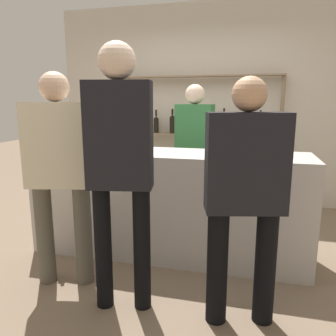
% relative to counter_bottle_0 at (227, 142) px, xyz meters
% --- Properties ---
extents(ground_plane, '(16.00, 16.00, 0.00)m').
position_rel_counter_bottle_0_xyz_m(ground_plane, '(-0.54, 0.06, -1.11)').
color(ground_plane, '#7A6651').
extents(bar_counter, '(2.58, 0.63, 1.00)m').
position_rel_counter_bottle_0_xyz_m(bar_counter, '(-0.54, 0.06, -0.62)').
color(bar_counter, '#B7B2AD').
rests_on(bar_counter, ground_plane).
extents(back_wall, '(4.18, 0.12, 2.80)m').
position_rel_counter_bottle_0_xyz_m(back_wall, '(-0.54, 1.97, 0.29)').
color(back_wall, beige).
rests_on(back_wall, ground_plane).
extents(back_shelf, '(2.31, 0.18, 1.81)m').
position_rel_counter_bottle_0_xyz_m(back_shelf, '(-0.56, 1.79, 0.08)').
color(back_shelf, '#897056').
rests_on(back_shelf, ground_plane).
extents(counter_bottle_0, '(0.09, 0.09, 0.31)m').
position_rel_counter_bottle_0_xyz_m(counter_bottle_0, '(0.00, 0.00, 0.00)').
color(counter_bottle_0, brown).
rests_on(counter_bottle_0, bar_counter).
extents(counter_bottle_1, '(0.08, 0.08, 0.38)m').
position_rel_counter_bottle_0_xyz_m(counter_bottle_1, '(-1.17, 0.25, 0.03)').
color(counter_bottle_1, black).
rests_on(counter_bottle_1, bar_counter).
extents(counter_bottle_2, '(0.08, 0.08, 0.35)m').
position_rel_counter_bottle_0_xyz_m(counter_bottle_2, '(-1.41, 0.27, 0.02)').
color(counter_bottle_2, black).
rests_on(counter_bottle_2, bar_counter).
extents(counter_bottle_3, '(0.07, 0.07, 0.35)m').
position_rel_counter_bottle_0_xyz_m(counter_bottle_3, '(-1.58, -0.15, 0.02)').
color(counter_bottle_3, brown).
rests_on(counter_bottle_3, bar_counter).
extents(wine_glass, '(0.09, 0.09, 0.15)m').
position_rel_counter_bottle_0_xyz_m(wine_glass, '(-1.16, -0.15, -0.01)').
color(wine_glass, silver).
rests_on(wine_glass, bar_counter).
extents(ice_bucket, '(0.18, 0.18, 0.19)m').
position_rel_counter_bottle_0_xyz_m(ice_bucket, '(-0.07, 0.19, -0.02)').
color(ice_bucket, '#B2B2B7').
rests_on(ice_bucket, bar_counter).
extents(cork_jar, '(0.14, 0.14, 0.13)m').
position_rel_counter_bottle_0_xyz_m(cork_jar, '(-0.94, 0.19, -0.05)').
color(cork_jar, silver).
rests_on(cork_jar, bar_counter).
extents(customer_center, '(0.46, 0.26, 1.83)m').
position_rel_counter_bottle_0_xyz_m(customer_center, '(-0.65, -0.86, -0.02)').
color(customer_center, black).
rests_on(customer_center, ground_plane).
extents(customer_right, '(0.53, 0.32, 1.61)m').
position_rel_counter_bottle_0_xyz_m(customer_right, '(0.17, -0.82, -0.19)').
color(customer_right, black).
rests_on(customer_right, ground_plane).
extents(server_behind_counter, '(0.44, 0.24, 1.64)m').
position_rel_counter_bottle_0_xyz_m(server_behind_counter, '(-0.42, 0.80, -0.14)').
color(server_behind_counter, black).
rests_on(server_behind_counter, ground_plane).
extents(customer_left, '(0.52, 0.32, 1.67)m').
position_rel_counter_bottle_0_xyz_m(customer_left, '(-1.23, -0.66, -0.14)').
color(customer_left, '#575347').
rests_on(customer_left, ground_plane).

